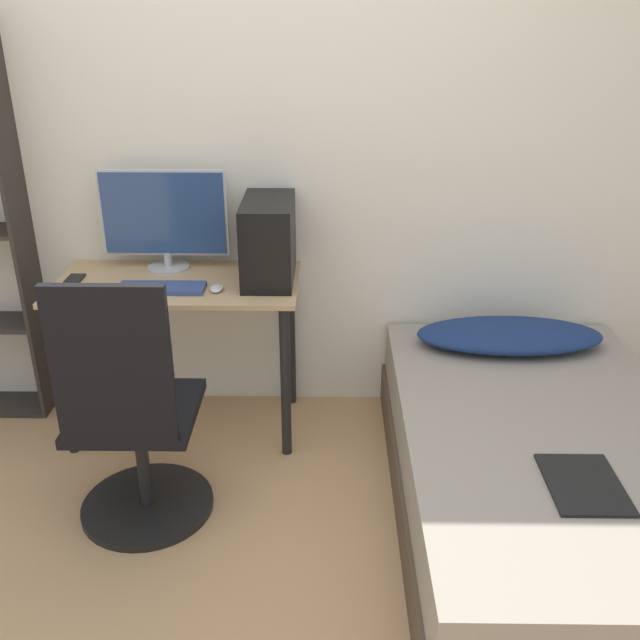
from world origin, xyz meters
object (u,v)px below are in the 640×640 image
Objects in this scene: office_chair at (134,433)px; pc_tower at (269,240)px; bed at (542,475)px; keyboard at (161,288)px; monitor at (164,217)px.

office_chair is 2.48× the size of pc_tower.
bed is 1.71m from keyboard.
monitor is 0.49m from pc_tower.
office_chair is at bearing -122.38° from pc_tower.
monitor is (-1.56, 0.82, 0.77)m from bed.
office_chair reaches higher than bed.
bed is at bearing -32.96° from pc_tower.
monitor is at bearing 165.49° from pc_tower.
keyboard is (-1.53, 0.55, 0.54)m from bed.
monitor reaches higher than office_chair.
monitor is 1.54× the size of keyboard.
office_chair reaches higher than keyboard.
monitor is at bearing 91.03° from office_chair.
keyboard is 0.87× the size of pc_tower.
pc_tower is at bearing 18.62° from keyboard.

